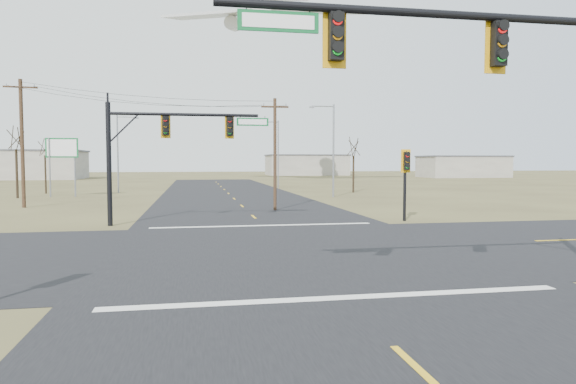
% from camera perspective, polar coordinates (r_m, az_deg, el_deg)
% --- Properties ---
extents(ground, '(320.00, 320.00, 0.00)m').
position_cam_1_polar(ground, '(20.53, 0.01, -6.38)').
color(ground, olive).
rests_on(ground, ground).
extents(road_ew, '(160.00, 14.00, 0.02)m').
position_cam_1_polar(road_ew, '(20.53, 0.01, -6.35)').
color(road_ew, black).
rests_on(road_ew, ground).
extents(road_ns, '(14.00, 160.00, 0.02)m').
position_cam_1_polar(road_ns, '(20.53, 0.01, -6.35)').
color(road_ns, black).
rests_on(road_ns, ground).
extents(stop_bar_near, '(12.00, 0.40, 0.01)m').
position_cam_1_polar(stop_bar_near, '(13.38, 5.93, -11.59)').
color(stop_bar_near, silver).
rests_on(stop_bar_near, road_ns).
extents(stop_bar_far, '(12.00, 0.40, 0.01)m').
position_cam_1_polar(stop_bar_far, '(27.86, -2.78, -3.73)').
color(stop_bar_far, silver).
rests_on(stop_bar_far, road_ns).
extents(mast_arm_near, '(10.86, 0.41, 7.50)m').
position_cam_1_polar(mast_arm_near, '(13.69, 23.69, 11.33)').
color(mast_arm_near, black).
rests_on(mast_arm_near, ground).
extents(mast_arm_far, '(8.83, 0.59, 6.68)m').
position_cam_1_polar(mast_arm_far, '(29.05, -13.28, 5.98)').
color(mast_arm_far, black).
rests_on(mast_arm_far, ground).
extents(pedestal_signal_ne, '(0.61, 0.52, 4.23)m').
position_cam_1_polar(pedestal_signal_ne, '(30.61, 12.98, 2.60)').
color(pedestal_signal_ne, black).
rests_on(pedestal_signal_ne, ground).
extents(utility_pole_near, '(1.94, 0.23, 7.95)m').
position_cam_1_polar(utility_pole_near, '(36.50, -1.46, 4.49)').
color(utility_pole_near, '#432C1D').
rests_on(utility_pole_near, ground).
extents(utility_pole_far, '(2.36, 0.42, 9.66)m').
position_cam_1_polar(utility_pole_far, '(43.67, -27.45, 5.02)').
color(utility_pole_far, '#432C1D').
rests_on(utility_pole_far, ground).
extents(highway_sign, '(3.10, 0.31, 5.81)m').
position_cam_1_polar(highway_sign, '(55.15, -23.82, 3.78)').
color(highway_sign, gray).
rests_on(highway_sign, ground).
extents(streetlight_a, '(2.53, 0.31, 9.05)m').
position_cam_1_polar(streetlight_a, '(50.46, 4.86, 5.19)').
color(streetlight_a, gray).
rests_on(streetlight_a, ground).
extents(streetlight_b, '(2.46, 0.23, 8.84)m').
position_cam_1_polar(streetlight_b, '(67.31, -1.27, 4.65)').
color(streetlight_b, gray).
rests_on(streetlight_b, ground).
extents(streetlight_c, '(2.42, 0.34, 8.66)m').
position_cam_1_polar(streetlight_c, '(60.44, -18.22, 4.53)').
color(streetlight_c, gray).
rests_on(streetlight_c, ground).
extents(bare_tree_a, '(3.40, 3.40, 7.30)m').
position_cam_1_polar(bare_tree_a, '(55.25, -28.00, 5.38)').
color(bare_tree_a, black).
rests_on(bare_tree_a, ground).
extents(bare_tree_b, '(2.88, 2.88, 6.37)m').
position_cam_1_polar(bare_tree_b, '(61.86, -25.41, 4.56)').
color(bare_tree_b, black).
rests_on(bare_tree_b, ground).
extents(bare_tree_c, '(2.86, 2.86, 6.65)m').
position_cam_1_polar(bare_tree_c, '(58.37, 7.30, 5.07)').
color(bare_tree_c, black).
rests_on(bare_tree_c, ground).
extents(warehouse_left, '(28.00, 14.00, 5.50)m').
position_cam_1_polar(warehouse_left, '(115.76, -28.71, 2.62)').
color(warehouse_left, '#ABA597').
rests_on(warehouse_left, ground).
extents(warehouse_mid, '(20.00, 12.00, 5.00)m').
position_cam_1_polar(warehouse_mid, '(133.03, 2.06, 2.97)').
color(warehouse_mid, '#ABA597').
rests_on(warehouse_mid, ground).
extents(warehouse_right, '(18.00, 10.00, 4.50)m').
position_cam_1_polar(warehouse_right, '(120.19, 18.85, 2.63)').
color(warehouse_right, '#ABA597').
rests_on(warehouse_right, ground).
extents(jet_airliner, '(28.66, 29.47, 14.82)m').
position_cam_1_polar(jet_airliner, '(88.02, -1.87, 19.59)').
color(jet_airliner, silver).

